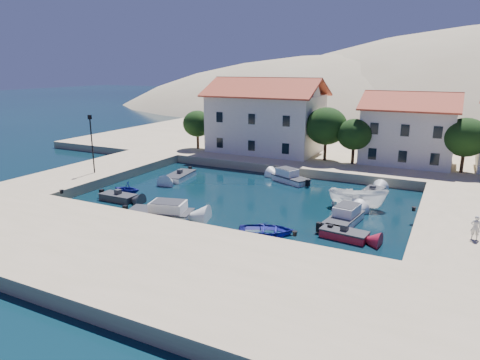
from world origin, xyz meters
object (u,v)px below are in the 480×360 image
object	(u,v)px
cabin_cruiser_south	(160,212)
cabin_cruiser_east	(344,218)
building_left	(266,114)
rowboat_south	(267,234)
lamppost	(92,138)
building_mid	(409,127)
pedestrian	(475,227)
boat_east	(357,208)

from	to	relation	value
cabin_cruiser_south	cabin_cruiser_east	distance (m)	14.95
building_left	cabin_cruiser_east	xyz separation A→B (m)	(15.82, -20.80, -5.46)
rowboat_south	building_left	bearing A→B (deg)	3.08
lamppost	cabin_cruiser_south	bearing A→B (deg)	-24.61
cabin_cruiser_south	building_mid	bearing A→B (deg)	44.95
building_left	cabin_cruiser_south	xyz separation A→B (m)	(1.85, -26.11, -5.46)
cabin_cruiser_south	rowboat_south	distance (m)	9.36
building_mid	pedestrian	xyz separation A→B (m)	(6.86, -23.32, -3.40)
cabin_cruiser_east	pedestrian	size ratio (longest dim) A/B	2.95
lamppost	cabin_cruiser_east	distance (m)	27.67
cabin_cruiser_east	cabin_cruiser_south	bearing A→B (deg)	118.13
building_mid	boat_east	xyz separation A→B (m)	(-2.05, -17.20, -5.22)
cabin_cruiser_south	lamppost	bearing A→B (deg)	141.12
cabin_cruiser_east	lamppost	bearing A→B (deg)	95.64
building_mid	boat_east	size ratio (longest dim) A/B	2.06
lamppost	rowboat_south	bearing A→B (deg)	-13.48
building_mid	pedestrian	world-z (taller)	building_mid
building_mid	boat_east	world-z (taller)	building_mid
cabin_cruiser_east	boat_east	distance (m)	4.63
building_left	cabin_cruiser_east	size ratio (longest dim) A/B	3.03
building_mid	cabin_cruiser_east	distance (m)	22.42
building_left	building_mid	size ratio (longest dim) A/B	1.40
lamppost	building_mid	bearing A→B (deg)	35.45
pedestrian	building_mid	bearing A→B (deg)	-74.58
building_mid	cabin_cruiser_east	size ratio (longest dim) A/B	2.16
building_mid	rowboat_south	size ratio (longest dim) A/B	2.52
cabin_cruiser_east	pedestrian	xyz separation A→B (m)	(9.03, -1.51, 1.35)
building_left	cabin_cruiser_east	bearing A→B (deg)	-52.74
building_mid	cabin_cruiser_south	world-z (taller)	building_mid
pedestrian	cabin_cruiser_east	bearing A→B (deg)	-10.48
building_mid	cabin_cruiser_east	bearing A→B (deg)	-95.70
rowboat_south	cabin_cruiser_east	size ratio (longest dim) A/B	0.86
building_left	lamppost	bearing A→B (deg)	-119.90
cabin_cruiser_south	boat_east	size ratio (longest dim) A/B	1.12
rowboat_south	boat_east	bearing A→B (deg)	-47.98
cabin_cruiser_east	boat_east	size ratio (longest dim) A/B	0.95
cabin_cruiser_south	boat_east	bearing A→B (deg)	20.83
building_mid	rowboat_south	world-z (taller)	building_mid
rowboat_south	lamppost	bearing A→B (deg)	55.89
lamppost	pedestrian	distance (m)	36.55
boat_east	pedestrian	world-z (taller)	pedestrian
rowboat_south	cabin_cruiser_east	bearing A→B (deg)	-65.77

